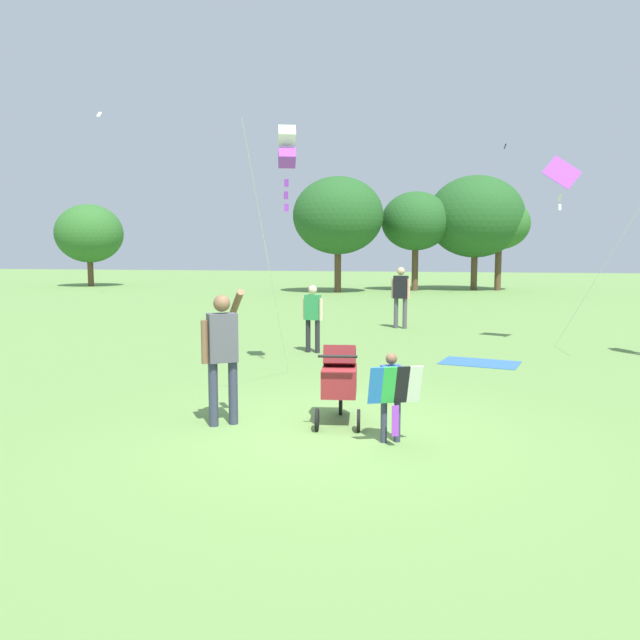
% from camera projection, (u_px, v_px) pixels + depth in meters
% --- Properties ---
extents(ground_plane, '(120.00, 120.00, 0.00)m').
position_uv_depth(ground_plane, '(330.00, 432.00, 7.75)').
color(ground_plane, '#668E47').
extents(treeline_distant, '(43.88, 8.31, 6.46)m').
position_uv_depth(treeline_distant, '(470.00, 222.00, 33.61)').
color(treeline_distant, brown).
rests_on(treeline_distant, ground).
extents(child_with_butterfly_kite, '(0.63, 0.46, 1.06)m').
position_uv_depth(child_with_butterfly_kite, '(392.00, 389.00, 7.25)').
color(child_with_butterfly_kite, '#33384C').
rests_on(child_with_butterfly_kite, ground).
extents(person_adult_flyer, '(0.52, 0.67, 1.76)m').
position_uv_depth(person_adult_flyer, '(222.00, 347.00, 7.97)').
color(person_adult_flyer, '#33384C').
rests_on(person_adult_flyer, ground).
extents(stroller, '(0.61, 1.11, 1.03)m').
position_uv_depth(stroller, '(339.00, 377.00, 8.13)').
color(stroller, black).
rests_on(stroller, ground).
extents(kite_adult_black, '(0.55, 3.67, 4.46)m').
position_uv_depth(kite_adult_black, '(287.00, 148.00, 11.13)').
color(kite_adult_black, white).
rests_on(kite_adult_black, ground).
extents(kite_orange_delta, '(1.75, 3.36, 4.44)m').
position_uv_depth(kite_orange_delta, '(564.00, 179.00, 14.17)').
color(kite_orange_delta, purple).
rests_on(kite_orange_delta, ground).
extents(distant_kites_cluster, '(31.67, 11.38, 8.51)m').
position_uv_depth(distant_kites_cluster, '(612.00, 88.00, 27.07)').
color(distant_kites_cluster, black).
extents(person_red_shirt, '(0.47, 0.27, 1.49)m').
position_uv_depth(person_red_shirt, '(313.00, 313.00, 13.72)').
color(person_red_shirt, '#232328').
rests_on(person_red_shirt, ground).
extents(person_sitting_far, '(0.55, 0.34, 1.77)m').
position_uv_depth(person_sitting_far, '(401.00, 292.00, 18.01)').
color(person_sitting_far, '#4C4C51').
rests_on(person_sitting_far, ground).
extents(picnic_blanket, '(1.67, 1.27, 0.02)m').
position_uv_depth(picnic_blanket, '(480.00, 363.00, 12.50)').
color(picnic_blanket, '#3366B2').
rests_on(picnic_blanket, ground).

